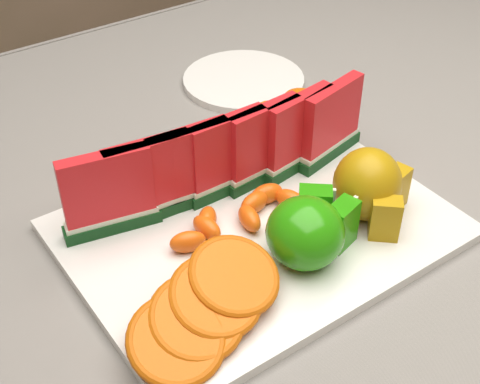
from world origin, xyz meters
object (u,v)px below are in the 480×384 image
Objects in this scene: apple_cluster at (309,230)px; pear_cluster at (370,187)px; side_plate at (244,80)px; platter at (258,229)px.

pear_cluster is at bearing 7.29° from apple_cluster.
apple_cluster is 0.39m from side_plate.
apple_cluster reaches higher than side_plate.
platter is 0.08m from apple_cluster.
apple_cluster is at bearing -77.14° from platter.
apple_cluster is at bearing -115.57° from side_plate.
pear_cluster is at bearing -102.09° from side_plate.
platter is 2.22× the size of side_plate.
apple_cluster reaches higher than platter.
platter is 0.33m from side_plate.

